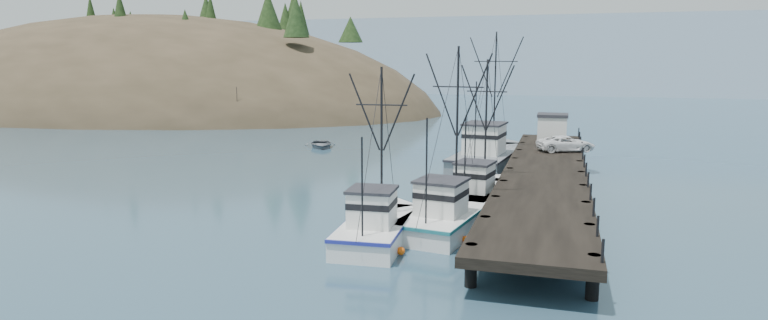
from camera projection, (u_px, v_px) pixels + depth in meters
The scene contains 13 objects.
ground at pixel (281, 240), 34.04m from camera, with size 400.00×400.00×0.00m, color #29485C.
pier at pixel (545, 174), 44.95m from camera, with size 6.00×44.00×2.00m.
headland at pixel (130, 129), 130.19m from camera, with size 134.80×78.00×51.00m.
distant_ridge at pixel (546, 92), 191.97m from camera, with size 360.00×40.00×26.00m, color #9EB2C6.
distant_ridge_far at pixel (407, 88), 220.21m from camera, with size 180.00×25.00×18.00m, color silver.
moored_sailboats at pixel (238, 121), 98.40m from camera, with size 19.23×16.70×6.35m.
trawler_near at pixel (450, 215), 36.43m from camera, with size 5.13×11.22×11.30m.
trawler_mid at pixel (378, 226), 33.97m from camera, with size 3.93×10.04×10.10m.
trawler_far at pixel (480, 193), 42.38m from camera, with size 4.66×10.21×10.53m.
work_vessel at pixel (489, 157), 55.96m from camera, with size 6.11×15.74×13.09m.
pier_shed at pixel (552, 127), 60.56m from camera, with size 3.00×3.20×2.80m.
pickup_truck at pixel (566, 144), 53.93m from camera, with size 2.35×5.09×1.42m, color white.
motorboat at pixel (321, 147), 70.51m from camera, with size 3.72×5.21×1.08m, color #5B5F65.
Camera 1 is at (14.99, -29.79, 10.10)m, focal length 28.00 mm.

